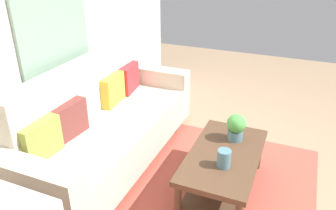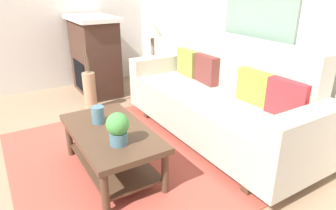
% 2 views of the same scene
% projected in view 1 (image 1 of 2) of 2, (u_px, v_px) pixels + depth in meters
% --- Properties ---
extents(wall_back, '(5.16, 0.10, 2.70)m').
position_uv_depth(wall_back, '(40.00, 35.00, 3.05)').
color(wall_back, silver).
rests_on(wall_back, ground_plane).
extents(area_rug, '(2.37, 2.02, 0.01)m').
position_uv_depth(area_rug, '(198.00, 195.00, 3.09)').
color(area_rug, '#B24C3D').
rests_on(area_rug, ground_plane).
extents(couch, '(2.33, 0.84, 1.08)m').
position_uv_depth(couch, '(106.00, 128.00, 3.36)').
color(couch, beige).
rests_on(couch, ground_plane).
extents(throw_pillow_olive, '(0.37, 0.15, 0.32)m').
position_uv_depth(throw_pillow_olive, '(41.00, 140.00, 2.69)').
color(throw_pillow_olive, olive).
rests_on(throw_pillow_olive, couch).
extents(throw_pillow_maroon, '(0.37, 0.15, 0.32)m').
position_uv_depth(throw_pillow_maroon, '(69.00, 120.00, 2.99)').
color(throw_pillow_maroon, brown).
rests_on(throw_pillow_maroon, couch).
extents(throw_pillow_mustard, '(0.37, 0.14, 0.32)m').
position_uv_depth(throw_pillow_mustard, '(112.00, 90.00, 3.60)').
color(throw_pillow_mustard, gold).
rests_on(throw_pillow_mustard, couch).
extents(throw_pillow_crimson, '(0.37, 0.16, 0.32)m').
position_uv_depth(throw_pillow_crimson, '(129.00, 78.00, 3.90)').
color(throw_pillow_crimson, red).
rests_on(throw_pillow_crimson, couch).
extents(coffee_table, '(1.10, 0.60, 0.43)m').
position_uv_depth(coffee_table, '(223.00, 164.00, 3.01)').
color(coffee_table, '#513826').
rests_on(coffee_table, ground_plane).
extents(tabletop_vase, '(0.12, 0.12, 0.16)m').
position_uv_depth(tabletop_vase, '(224.00, 158.00, 2.75)').
color(tabletop_vase, slate).
rests_on(tabletop_vase, coffee_table).
extents(potted_plant_tabletop, '(0.18, 0.18, 0.26)m').
position_uv_depth(potted_plant_tabletop, '(236.00, 127.00, 3.10)').
color(potted_plant_tabletop, slate).
rests_on(potted_plant_tabletop, coffee_table).
extents(framed_painting, '(0.94, 0.03, 0.78)m').
position_uv_depth(framed_painting, '(54.00, 27.00, 3.10)').
color(framed_painting, gray).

